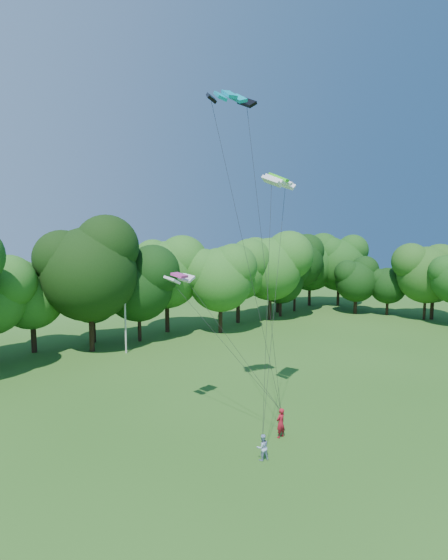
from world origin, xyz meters
TOP-DOWN VIEW (x-y plane):
  - ground at (0.00, 0.00)m, footprint 160.00×160.00m
  - utility_pole at (3.99, 32.52)m, footprint 1.48×0.53m
  - kite_flyer_left at (2.84, 9.23)m, footprint 0.73×0.50m
  - kite_flyer_right at (0.06, 8.03)m, footprint 0.88×0.78m
  - kite_teal at (0.92, 12.02)m, footprint 3.13×2.01m
  - kite_green at (4.36, 11.14)m, footprint 3.15×2.23m
  - kite_pink at (-0.87, 14.93)m, footprint 2.22×1.43m
  - tree_back_center at (1.49, 35.45)m, footprint 10.93×10.93m
  - tree_back_east at (32.61, 37.80)m, footprint 7.13×7.13m
  - tree_flank_east at (45.01, 20.61)m, footprint 8.91×8.91m

SIDE VIEW (x-z plane):
  - ground at x=0.00m, z-range 0.00..0.00m
  - kite_flyer_right at x=0.06m, z-range 0.00..1.52m
  - kite_flyer_left at x=2.84m, z-range 0.00..1.92m
  - utility_pole at x=3.99m, z-range 0.12..7.74m
  - tree_back_east at x=32.61m, z-range 1.29..11.66m
  - tree_flank_east at x=45.01m, z-range 1.61..14.57m
  - tree_back_center at x=1.49m, z-range 1.98..17.87m
  - kite_pink at x=-0.87m, z-range 9.94..10.26m
  - kite_green at x=4.36m, z-range 16.05..16.72m
  - kite_teal at x=0.92m, z-range 20.69..21.47m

